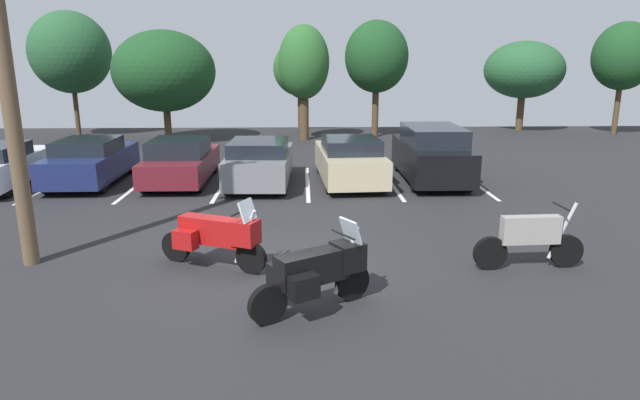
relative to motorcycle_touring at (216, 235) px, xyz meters
The scene contains 18 objects.
ground 1.28m from the motorcycle_touring, 15.93° to the left, with size 44.00×44.00×0.10m, color #262628.
motorcycle_touring is the anchor object (origin of this frame).
motorcycle_second 2.66m from the motorcycle_touring, 45.45° to the right, with size 1.94×1.36×1.41m.
motorcycle_third 5.96m from the motorcycle_touring, ahead, with size 2.14×0.62×1.29m.
parking_stripes 7.45m from the motorcycle_touring, 96.82° to the left, with size 16.29×5.06×0.01m.
car_navy 9.18m from the motorcycle_touring, 123.91° to the left, with size 1.89×4.42×1.44m.
car_maroon 7.92m from the motorcycle_touring, 106.57° to the left, with size 1.84×4.32×1.43m.
car_grey 7.18m from the motorcycle_touring, 87.50° to the left, with size 2.00×4.33×1.46m.
car_champagne 8.08m from the motorcycle_touring, 66.91° to the left, with size 2.10×4.65×1.48m.
car_black 9.59m from the motorcycle_touring, 52.40° to the left, with size 1.90×4.74×1.80m.
utility_pole 5.11m from the motorcycle_touring, behind, with size 1.64×0.96×8.14m.
tree_center 19.15m from the motorcycle_touring, 73.45° to the left, with size 3.14×3.14×5.75m.
tree_center_right 24.78m from the motorcycle_touring, 56.01° to the left, with size 4.25×4.25×4.84m.
tree_left 17.50m from the motorcycle_touring, 106.02° to the left, with size 4.75×4.75×5.20m.
tree_center_left 17.48m from the motorcycle_touring, 84.13° to the left, with size 2.44×2.44×5.48m.
tree_right 26.18m from the motorcycle_touring, 45.68° to the left, with size 3.07×3.07×5.73m.
tree_far_left 21.45m from the motorcycle_touring, 85.74° to the left, with size 2.97×2.97×4.88m.
tree_far_right 21.85m from the motorcycle_touring, 117.64° to the left, with size 3.97×3.97×6.23m.
Camera 1 is at (0.62, -10.27, 3.89)m, focal length 30.90 mm.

